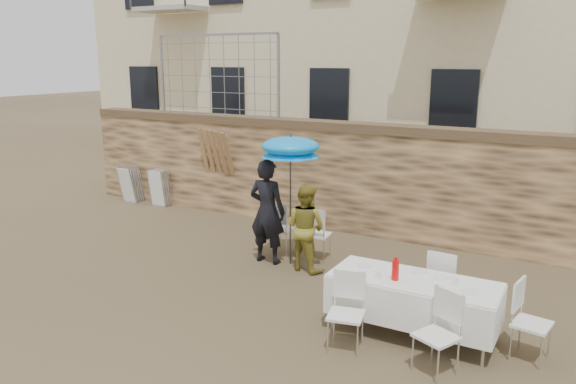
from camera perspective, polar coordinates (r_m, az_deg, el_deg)
The scene contains 17 objects.
ground at distance 7.97m, azimuth -10.56°, elevation -12.77°, with size 80.00×80.00×0.00m, color brown.
stone_wall at distance 11.68m, azimuth 5.01°, elevation 1.57°, with size 13.00×0.50×2.20m, color olive.
chain_link_fence at distance 12.96m, azimuth -7.23°, elevation 11.60°, with size 3.20×0.06×1.80m, color gray, non-canonical shape.
man_suit at distance 9.68m, azimuth -2.12°, elevation -1.98°, with size 0.67×0.44×1.83m, color black.
woman_dress at distance 9.38m, azimuth 1.82°, elevation -3.60°, with size 0.72×0.56×1.48m, color gold.
umbrella at distance 9.34m, azimuth 0.25°, elevation 4.27°, with size 1.01×1.01×2.12m.
couple_chair_left at distance 10.26m, azimuth -0.50°, elevation -3.63°, with size 0.48×0.48×0.96m, color white, non-canonical shape.
couple_chair_right at distance 9.95m, azimuth 3.02°, elevation -4.20°, with size 0.48×0.48×0.96m, color white, non-canonical shape.
banquet_table at distance 7.35m, azimuth 12.66°, elevation -8.93°, with size 2.10×0.85×0.78m.
soda_bottle at distance 7.21m, azimuth 10.85°, elevation -7.81°, with size 0.09×0.09×0.26m, color red.
table_chair_front_left at distance 6.99m, azimuth 5.90°, elevation -12.14°, with size 0.48×0.48×0.96m, color white, non-canonical shape.
table_chair_front_right at distance 6.68m, azimuth 14.85°, elevation -13.80°, with size 0.48×0.48×0.96m, color white, non-canonical shape.
table_chair_back at distance 8.12m, azimuth 15.60°, elevation -8.83°, with size 0.48×0.48×0.96m, color white, non-canonical shape.
table_chair_side at distance 7.32m, azimuth 23.56°, elevation -12.01°, with size 0.48×0.48×0.96m, color white, non-canonical shape.
chair_stack_left at distance 14.56m, azimuth -15.21°, elevation 0.93°, with size 0.46×0.47×0.92m, color white, non-canonical shape.
chair_stack_right at distance 13.95m, azimuth -12.56°, elevation 0.55°, with size 0.46×0.40×0.92m, color white, non-canonical shape.
wood_planks at distance 12.90m, azimuth -7.15°, elevation 2.19°, with size 0.70×0.20×2.00m, color #A37749, non-canonical shape.
Camera 1 is at (4.67, -5.43, 3.48)m, focal length 35.00 mm.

